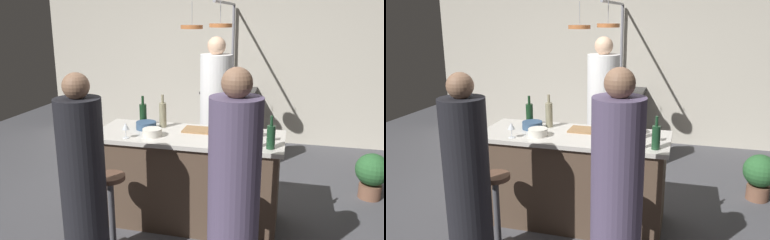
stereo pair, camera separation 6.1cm
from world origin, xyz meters
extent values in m
plane|color=#4C4C51|center=(0.00, 0.00, 0.00)|extent=(9.00, 9.00, 0.00)
cube|color=beige|center=(0.00, 2.85, 1.30)|extent=(6.40, 0.16, 2.60)
cube|color=brown|center=(0.00, 0.00, 0.43)|extent=(1.72, 0.66, 0.86)
cube|color=beige|center=(0.00, 0.00, 0.88)|extent=(1.80, 0.72, 0.04)
cube|color=#47474C|center=(0.00, 2.45, 0.43)|extent=(0.76, 0.60, 0.86)
cube|color=black|center=(0.00, 2.45, 0.88)|extent=(0.80, 0.64, 0.03)
cylinder|color=white|center=(0.07, 1.01, 0.78)|extent=(0.37, 0.37, 1.56)
sphere|color=#D8AD8C|center=(0.07, 1.01, 1.65)|extent=(0.21, 0.21, 0.21)
cylinder|color=#4C4C51|center=(-0.52, -0.62, 0.33)|extent=(0.06, 0.06, 0.62)
cylinder|color=brown|center=(-0.52, -0.62, 0.66)|extent=(0.26, 0.26, 0.04)
cylinder|color=black|center=(-0.54, -1.01, 0.71)|extent=(0.34, 0.34, 1.42)
sphere|color=#8C664C|center=(-0.54, -1.01, 1.51)|extent=(0.19, 0.19, 0.19)
cylinder|color=#4C4C51|center=(0.56, -0.62, 0.33)|extent=(0.06, 0.06, 0.62)
cylinder|color=brown|center=(0.56, -0.62, 0.66)|extent=(0.26, 0.26, 0.04)
cylinder|color=#594C6B|center=(0.59, -1.00, 0.74)|extent=(0.36, 0.36, 1.49)
sphere|color=#8C664C|center=(0.59, -1.00, 1.58)|extent=(0.20, 0.20, 0.20)
cylinder|color=gray|center=(0.00, 2.70, 1.07)|extent=(0.04, 0.04, 2.15)
cylinder|color=gray|center=(0.00, 1.93, 2.15)|extent=(0.04, 1.53, 0.04)
cylinder|color=#B26638|center=(-0.30, 1.30, 1.85)|extent=(0.27, 0.27, 0.04)
cylinder|color=gray|center=(-0.30, 1.32, 2.00)|extent=(0.01, 0.01, 0.30)
cylinder|color=#B26638|center=(0.05, 1.34, 1.87)|extent=(0.28, 0.28, 0.04)
cylinder|color=gray|center=(0.05, 1.32, 2.01)|extent=(0.01, 0.01, 0.28)
cylinder|color=brown|center=(1.85, 0.98, 0.08)|extent=(0.24, 0.24, 0.16)
sphere|color=#2D6633|center=(1.85, 0.98, 0.34)|extent=(0.36, 0.36, 0.36)
cube|color=#997047|center=(0.08, 0.13, 0.91)|extent=(0.32, 0.22, 0.02)
cylinder|color=#382319|center=(0.64, -0.28, 1.01)|extent=(0.05, 0.05, 0.21)
cylinder|color=gray|center=(-0.31, 0.18, 1.02)|extent=(0.07, 0.07, 0.25)
cylinder|color=gray|center=(-0.31, 0.18, 1.19)|extent=(0.03, 0.03, 0.08)
cylinder|color=#193D23|center=(0.78, -0.23, 1.00)|extent=(0.07, 0.07, 0.20)
cylinder|color=#193D23|center=(0.78, -0.23, 1.14)|extent=(0.03, 0.03, 0.08)
cylinder|color=brown|center=(0.35, -0.14, 1.00)|extent=(0.07, 0.07, 0.20)
cylinder|color=brown|center=(0.35, -0.14, 1.14)|extent=(0.03, 0.03, 0.08)
cylinder|color=black|center=(0.59, -0.01, 1.00)|extent=(0.07, 0.07, 0.20)
cylinder|color=black|center=(0.59, -0.01, 1.15)|extent=(0.03, 0.03, 0.08)
cylinder|color=#143319|center=(-0.53, 0.20, 1.01)|extent=(0.07, 0.07, 0.22)
cylinder|color=#143319|center=(-0.53, 0.20, 1.16)|extent=(0.03, 0.03, 0.08)
cylinder|color=silver|center=(0.77, -0.03, 0.90)|extent=(0.06, 0.06, 0.01)
cylinder|color=silver|center=(0.77, -0.03, 0.94)|extent=(0.01, 0.01, 0.07)
cone|color=silver|center=(0.77, -0.03, 1.01)|extent=(0.07, 0.07, 0.06)
cylinder|color=silver|center=(-0.52, -0.26, 0.90)|extent=(0.06, 0.06, 0.01)
cylinder|color=silver|center=(-0.52, -0.26, 0.94)|extent=(0.01, 0.01, 0.07)
cone|color=silver|center=(-0.52, -0.26, 1.01)|extent=(0.07, 0.07, 0.06)
cylinder|color=#334C6B|center=(-0.45, 0.07, 0.94)|extent=(0.20, 0.20, 0.07)
cylinder|color=#B7B7BC|center=(0.56, 0.20, 0.93)|extent=(0.19, 0.19, 0.07)
cylinder|color=silver|center=(-0.31, -0.14, 0.94)|extent=(0.18, 0.18, 0.07)
camera|label=1|loc=(0.92, -3.44, 1.99)|focal=36.83mm
camera|label=2|loc=(0.98, -3.43, 1.99)|focal=36.83mm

